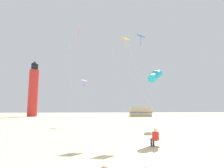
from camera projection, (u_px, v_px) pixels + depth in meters
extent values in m
cube|color=red|center=(155.00, 136.00, 10.95)|extent=(0.39, 0.31, 0.52)
sphere|color=beige|center=(155.00, 130.00, 11.01)|extent=(0.20, 0.20, 0.20)
cylinder|color=#2D2D38|center=(155.00, 140.00, 11.12)|extent=(0.23, 0.38, 0.13)
cylinder|color=#2D2D38|center=(154.00, 143.00, 11.23)|extent=(0.11, 0.11, 0.42)
cylinder|color=#2D2D38|center=(153.00, 140.00, 11.06)|extent=(0.23, 0.38, 0.13)
cylinder|color=#2D2D38|center=(151.00, 143.00, 11.17)|extent=(0.11, 0.11, 0.42)
cylinder|color=silver|center=(118.00, 81.00, 20.18)|extent=(1.81, 2.12, 10.76)
cube|color=yellow|center=(126.00, 38.00, 21.88)|extent=(1.22, 1.22, 0.40)
cylinder|color=yellow|center=(126.00, 44.00, 21.79)|extent=(0.04, 0.04, 1.10)
cylinder|color=silver|center=(84.00, 101.00, 27.45)|extent=(2.78, 0.44, 6.86)
cube|color=purple|center=(84.00, 80.00, 29.26)|extent=(1.22, 1.22, 0.40)
cylinder|color=purple|center=(84.00, 84.00, 29.17)|extent=(0.04, 0.04, 1.10)
cylinder|color=silver|center=(154.00, 101.00, 22.78)|extent=(2.83, 1.02, 6.63)
cylinder|color=red|center=(154.00, 77.00, 24.66)|extent=(1.50, 2.58, 1.48)
sphere|color=red|center=(154.00, 76.00, 24.68)|extent=(0.76, 0.76, 0.76)
cylinder|color=silver|center=(150.00, 104.00, 15.01)|extent=(2.71, 1.96, 5.34)
cylinder|color=#1EB2D1|center=(155.00, 76.00, 16.78)|extent=(2.03, 2.43, 1.48)
sphere|color=#1EB2D1|center=(155.00, 74.00, 16.80)|extent=(0.76, 0.76, 0.76)
cylinder|color=silver|center=(70.00, 76.00, 24.58)|extent=(0.86, 1.74, 13.56)
cube|color=#E54C8C|center=(78.00, 30.00, 25.98)|extent=(1.22, 1.22, 0.40)
cylinder|color=#E54C8C|center=(78.00, 34.00, 25.89)|extent=(0.04, 0.04, 1.10)
cylinder|color=silver|center=(140.00, 79.00, 19.35)|extent=(3.07, 1.18, 10.96)
cube|color=blue|center=(141.00, 36.00, 21.65)|extent=(1.22, 1.22, 0.40)
cylinder|color=blue|center=(141.00, 41.00, 21.56)|extent=(0.04, 0.04, 1.10)
cylinder|color=red|center=(33.00, 93.00, 54.38)|extent=(2.80, 2.80, 14.00)
cylinder|color=black|center=(35.00, 67.00, 55.45)|extent=(2.00, 2.00, 1.80)
cone|color=black|center=(35.00, 63.00, 55.64)|extent=(2.20, 2.20, 1.00)
cube|color=#C6B28C|center=(141.00, 112.00, 53.62)|extent=(6.46, 2.47, 2.80)
cube|color=#4C608C|center=(141.00, 112.00, 53.60)|extent=(6.50, 2.51, 0.24)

